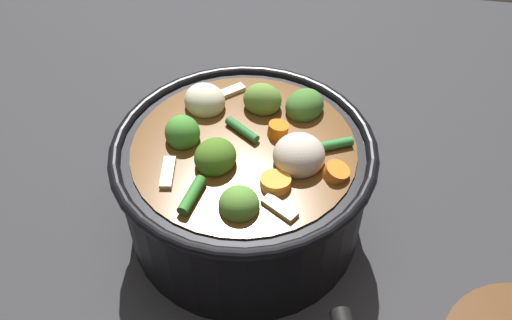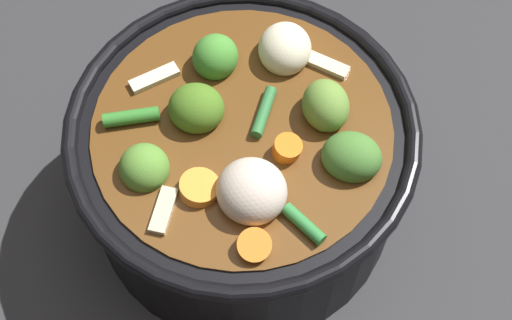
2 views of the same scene
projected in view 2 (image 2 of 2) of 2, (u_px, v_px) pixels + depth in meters
ground_plane at (244, 199)px, 0.64m from camera, size 1.10×1.10×0.00m
cooking_pot at (243, 163)px, 0.58m from camera, size 0.26×0.26×0.15m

